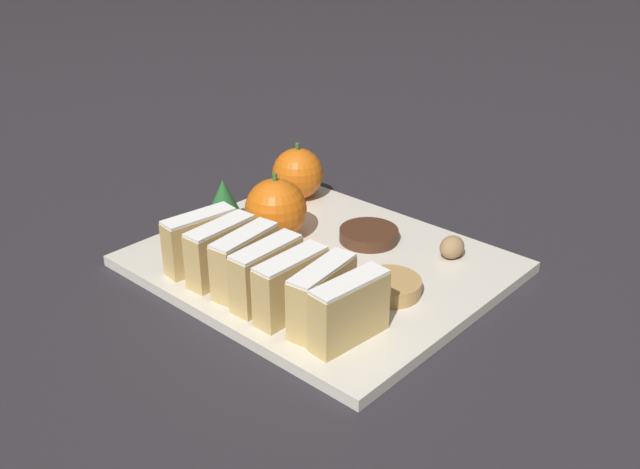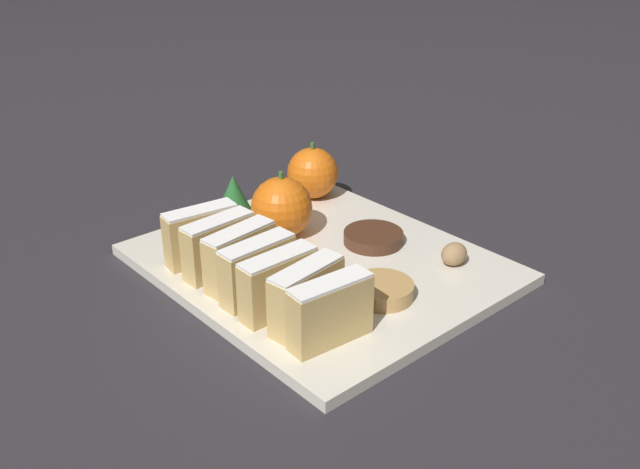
# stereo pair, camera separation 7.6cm
# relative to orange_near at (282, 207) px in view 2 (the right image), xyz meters

# --- Properties ---
(ground_plane) EXTENTS (6.00, 6.00, 0.00)m
(ground_plane) POSITION_rel_orange_near_xyz_m (-0.01, -0.07, -0.05)
(ground_plane) COLOR #28262B
(serving_platter) EXTENTS (0.31, 0.36, 0.01)m
(serving_platter) POSITION_rel_orange_near_xyz_m (-0.01, -0.07, -0.04)
(serving_platter) COLOR silver
(serving_platter) RESTS_ON ground_plane
(stollen_slice_front) EXTENTS (0.08, 0.03, 0.06)m
(stollen_slice_front) POSITION_rel_orange_near_xyz_m (-0.10, -0.19, -0.00)
(stollen_slice_front) COLOR tan
(stollen_slice_front) RESTS_ON serving_platter
(stollen_slice_second) EXTENTS (0.08, 0.03, 0.06)m
(stollen_slice_second) POSITION_rel_orange_near_xyz_m (-0.10, -0.16, -0.00)
(stollen_slice_second) COLOR tan
(stollen_slice_second) RESTS_ON serving_platter
(stollen_slice_third) EXTENTS (0.08, 0.02, 0.06)m
(stollen_slice_third) POSITION_rel_orange_near_xyz_m (-0.11, -0.13, -0.00)
(stollen_slice_third) COLOR tan
(stollen_slice_third) RESTS_ON serving_platter
(stollen_slice_fourth) EXTENTS (0.08, 0.03, 0.06)m
(stollen_slice_fourth) POSITION_rel_orange_near_xyz_m (-0.10, -0.09, -0.00)
(stollen_slice_fourth) COLOR tan
(stollen_slice_fourth) RESTS_ON serving_platter
(stollen_slice_fifth) EXTENTS (0.08, 0.03, 0.06)m
(stollen_slice_fifth) POSITION_rel_orange_near_xyz_m (-0.10, -0.06, -0.00)
(stollen_slice_fifth) COLOR tan
(stollen_slice_fifth) RESTS_ON serving_platter
(stollen_slice_sixth) EXTENTS (0.08, 0.03, 0.06)m
(stollen_slice_sixth) POSITION_rel_orange_near_xyz_m (-0.10, -0.03, -0.00)
(stollen_slice_sixth) COLOR tan
(stollen_slice_sixth) RESTS_ON serving_platter
(stollen_slice_back) EXTENTS (0.08, 0.03, 0.06)m
(stollen_slice_back) POSITION_rel_orange_near_xyz_m (-0.10, 0.01, -0.00)
(stollen_slice_back) COLOR tan
(stollen_slice_back) RESTS_ON serving_platter
(orange_near) EXTENTS (0.07, 0.07, 0.08)m
(orange_near) POSITION_rel_orange_near_xyz_m (0.00, 0.00, 0.00)
(orange_near) COLOR orange
(orange_near) RESTS_ON serving_platter
(orange_far) EXTENTS (0.07, 0.07, 0.07)m
(orange_far) POSITION_rel_orange_near_xyz_m (0.10, 0.06, -0.00)
(orange_far) COLOR orange
(orange_far) RESTS_ON serving_platter
(walnut) EXTENTS (0.03, 0.03, 0.03)m
(walnut) POSITION_rel_orange_near_xyz_m (0.09, -0.18, -0.02)
(walnut) COLOR #9E7A51
(walnut) RESTS_ON serving_platter
(chocolate_cookie) EXTENTS (0.07, 0.07, 0.01)m
(chocolate_cookie) POSITION_rel_orange_near_xyz_m (0.07, -0.08, -0.03)
(chocolate_cookie) COLOR #472819
(chocolate_cookie) RESTS_ON serving_platter
(gingerbread_cookie) EXTENTS (0.06, 0.06, 0.02)m
(gingerbread_cookie) POSITION_rel_orange_near_xyz_m (-0.01, -0.17, -0.03)
(gingerbread_cookie) COLOR tan
(gingerbread_cookie) RESTS_ON serving_platter
(evergreen_sprig) EXTENTS (0.05, 0.05, 0.06)m
(evergreen_sprig) POSITION_rel_orange_near_xyz_m (-0.02, 0.07, -0.01)
(evergreen_sprig) COLOR #23662D
(evergreen_sprig) RESTS_ON serving_platter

